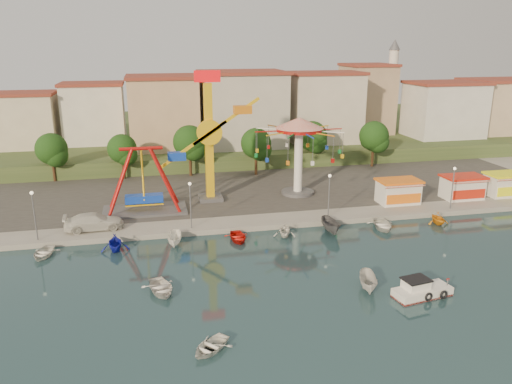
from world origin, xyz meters
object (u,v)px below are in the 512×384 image
object	(u,v)px
kamikaze_tower	(213,141)
skiff	(368,282)
pirate_ship_ride	(143,181)
wave_swinger	(299,139)
cabin_motorboat	(421,291)
van	(94,222)
rowboat_a	(161,288)

from	to	relation	value
kamikaze_tower	skiff	xyz separation A→B (m)	(9.69, -26.31, -7.66)
pirate_ship_ride	wave_swinger	xyz separation A→B (m)	(20.35, 3.18, 3.80)
kamikaze_tower	cabin_motorboat	size ratio (longest dim) A/B	3.17
wave_swinger	cabin_motorboat	xyz separation A→B (m)	(2.02, -28.68, -7.73)
kamikaze_tower	van	distance (m)	17.72
cabin_motorboat	rowboat_a	bearing A→B (deg)	156.51
kamikaze_tower	van	world-z (taller)	kamikaze_tower
kamikaze_tower	rowboat_a	distance (m)	25.47
kamikaze_tower	van	bearing A→B (deg)	-151.24
rowboat_a	kamikaze_tower	bearing A→B (deg)	58.38
wave_swinger	cabin_motorboat	size ratio (longest dim) A/B	2.23
cabin_motorboat	van	world-z (taller)	van
pirate_ship_ride	rowboat_a	world-z (taller)	pirate_ship_ride
wave_swinger	rowboat_a	xyz separation A→B (m)	(-19.16, -23.36, -7.79)
wave_swinger	skiff	size ratio (longest dim) A/B	3.15
skiff	van	world-z (taller)	van
cabin_motorboat	rowboat_a	size ratio (longest dim) A/B	1.34
van	pirate_ship_ride	bearing A→B (deg)	-51.86
van	cabin_motorboat	bearing A→B (deg)	-131.11
pirate_ship_ride	van	xyz separation A→B (m)	(-5.47, -5.10, -2.88)
pirate_ship_ride	van	world-z (taller)	pirate_ship_ride
pirate_ship_ride	skiff	distance (m)	30.20
kamikaze_tower	skiff	size ratio (longest dim) A/B	4.48
pirate_ship_ride	cabin_motorboat	size ratio (longest dim) A/B	1.92
pirate_ship_ride	cabin_motorboat	bearing A→B (deg)	-48.74
van	rowboat_a	bearing A→B (deg)	-161.05
kamikaze_tower	cabin_motorboat	xyz separation A→B (m)	(13.51, -28.25, -7.91)
rowboat_a	van	distance (m)	16.52
rowboat_a	skiff	size ratio (longest dim) A/B	1.05
van	wave_swinger	bearing A→B (deg)	-77.09
wave_swinger	rowboat_a	distance (m)	31.20
wave_swinger	rowboat_a	world-z (taller)	wave_swinger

